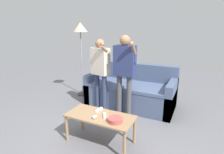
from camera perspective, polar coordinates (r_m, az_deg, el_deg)
ground_plane at (r=2.99m, az=-2.92°, el=-19.41°), size 12.00×12.00×0.00m
couch at (r=4.10m, az=5.96°, el=-4.40°), size 1.89×0.88×0.90m
coffee_table at (r=2.78m, az=-3.74°, el=-13.01°), size 1.02×0.47×0.44m
snack_bowl at (r=2.57m, az=0.98°, el=-13.22°), size 0.21×0.21×0.06m
game_remote_nunchuk at (r=2.67m, az=-5.44°, el=-12.28°), size 0.06×0.09×0.05m
floor_lamp at (r=4.53m, az=-9.85°, el=13.54°), size 0.35×0.35×1.81m
player_center at (r=3.41m, az=3.93°, el=3.20°), size 0.47×0.34×1.57m
player_left at (r=3.68m, az=-3.67°, el=3.26°), size 0.43×0.37×1.48m
game_remote_wand_near at (r=2.71m, az=-2.29°, el=-11.98°), size 0.10×0.14×0.03m
game_remote_wand_far at (r=2.89m, az=-4.09°, el=-10.17°), size 0.05×0.16×0.03m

